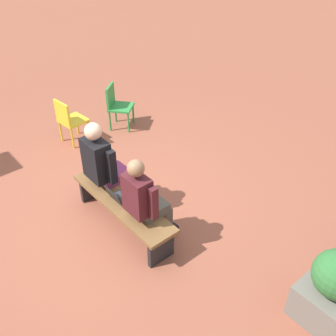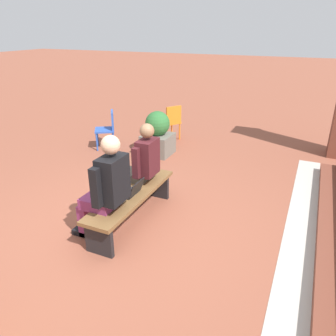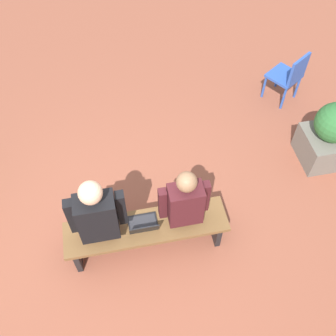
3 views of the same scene
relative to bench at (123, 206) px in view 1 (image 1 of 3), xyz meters
The scene contains 8 objects.
ground_plane 0.48m from the bench, ahead, with size 60.00×60.00×0.00m, color brown.
bench is the anchor object (origin of this frame).
person_student 0.55m from the bench, behind, with size 0.53×0.67×1.33m.
person_adult 0.62m from the bench, ahead, with size 0.59×0.74×1.42m.
laptop 0.15m from the bench, 21.39° to the left, with size 0.32×0.29×0.21m.
plastic_chair_near_bench_right 2.45m from the bench, 12.69° to the right, with size 0.46×0.46×0.84m.
plastic_chair_near_bench_left 2.78m from the bench, 32.94° to the right, with size 0.59×0.59×0.84m.
planter 2.69m from the bench, 161.62° to the right, with size 0.60×0.60×0.94m.
Camera 1 is at (-3.72, 2.12, 3.83)m, focal length 42.00 mm.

